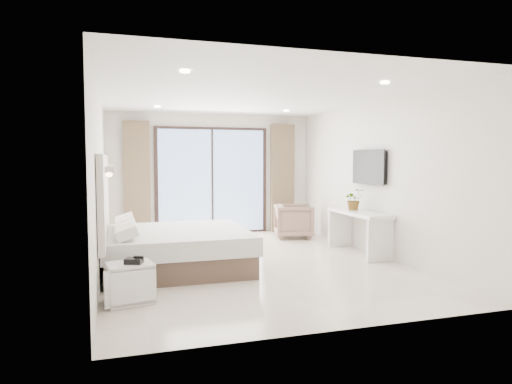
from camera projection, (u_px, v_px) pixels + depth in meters
ground at (250, 263)px, 7.45m from camera, size 6.20×6.20×0.00m
room_shell at (228, 165)px, 7.99m from camera, size 4.62×6.22×2.72m
bed at (175, 249)px, 7.00m from camera, size 2.15×2.05×0.74m
nightstand at (130, 283)px, 5.36m from camera, size 0.58×0.51×0.47m
phone at (134, 261)px, 5.32m from camera, size 0.23×0.21×0.07m
console_desk at (358, 223)px, 8.11m from camera, size 0.49×1.55×0.77m
plant at (354, 202)px, 8.25m from camera, size 0.38×0.42×0.30m
armchair at (294, 219)px, 9.83m from camera, size 0.88×0.92×0.79m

